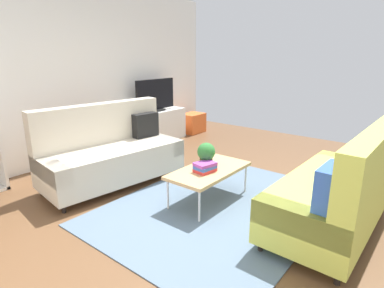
{
  "coord_description": "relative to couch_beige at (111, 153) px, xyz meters",
  "views": [
    {
      "loc": [
        -3.0,
        -2.1,
        1.78
      ],
      "look_at": [
        0.06,
        0.35,
        0.65
      ],
      "focal_mm": 29.64,
      "sensor_mm": 36.0,
      "label": 1
    }
  ],
  "objects": [
    {
      "name": "potted_plant",
      "position": [
        0.41,
        -1.35,
        0.15
      ],
      "size": [
        0.22,
        0.22,
        0.31
      ],
      "color": "brown",
      "rests_on": "coffee_table"
    },
    {
      "name": "table_book_1",
      "position": [
        0.27,
        -1.43,
        0.04
      ],
      "size": [
        0.26,
        0.21,
        0.04
      ],
      "primitive_type": "cube",
      "rotation": [
        0.0,
        0.0,
        -0.13
      ],
      "color": "#3359B2",
      "rests_on": "table_book_0"
    },
    {
      "name": "table_book_0",
      "position": [
        0.27,
        -1.43,
        -0.0
      ],
      "size": [
        0.26,
        0.21,
        0.04
      ],
      "primitive_type": "cube",
      "rotation": [
        0.0,
        0.0,
        -0.15
      ],
      "color": "red",
      "rests_on": "coffee_table"
    },
    {
      "name": "wall_far",
      "position": [
        0.42,
        1.38,
        1.01
      ],
      "size": [
        6.4,
        0.12,
        2.9
      ],
      "primitive_type": "cube",
      "color": "white",
      "rests_on": "ground_plane"
    },
    {
      "name": "area_rug",
      "position": [
        0.33,
        -1.62,
        -0.44
      ],
      "size": [
        2.9,
        2.2,
        0.01
      ],
      "primitive_type": "cube",
      "color": "slate",
      "rests_on": "ground_plane"
    },
    {
      "name": "storage_trunk",
      "position": [
        3.02,
        0.94,
        -0.22
      ],
      "size": [
        0.52,
        0.4,
        0.44
      ],
      "primitive_type": "cube",
      "color": "orange",
      "rests_on": "ground_plane"
    },
    {
      "name": "couch_green",
      "position": [
        0.66,
        -2.84,
        0.0
      ],
      "size": [
        1.92,
        0.88,
        1.1
      ],
      "rotation": [
        0.0,
        0.0,
        -0.02
      ],
      "color": "#C1CC51",
      "rests_on": "ground_plane"
    },
    {
      "name": "vase_0",
      "position": [
        1.34,
        1.09,
        0.3
      ],
      "size": [
        0.14,
        0.14,
        0.19
      ],
      "primitive_type": "cylinder",
      "color": "silver",
      "rests_on": "tv_console"
    },
    {
      "name": "tv",
      "position": [
        1.92,
        1.02,
        0.51
      ],
      "size": [
        1.0,
        0.2,
        0.64
      ],
      "color": "black",
      "rests_on": "tv_console"
    },
    {
      "name": "table_book_2",
      "position": [
        0.27,
        -1.43,
        0.08
      ],
      "size": [
        0.27,
        0.23,
        0.04
      ],
      "primitive_type": "cube",
      "rotation": [
        0.0,
        0.0,
        -0.23
      ],
      "color": "purple",
      "rests_on": "table_book_1"
    },
    {
      "name": "ground_plane",
      "position": [
        0.42,
        -1.42,
        -0.44
      ],
      "size": [
        7.68,
        7.68,
        0.0
      ],
      "primitive_type": "plane",
      "color": "brown"
    },
    {
      "name": "tv_console",
      "position": [
        1.92,
        1.04,
        -0.12
      ],
      "size": [
        1.4,
        0.44,
        0.64
      ],
      "primitive_type": "cube",
      "color": "silver",
      "rests_on": "ground_plane"
    },
    {
      "name": "coffee_table",
      "position": [
        0.38,
        -1.42,
        -0.05
      ],
      "size": [
        1.1,
        0.56,
        0.42
      ],
      "color": "tan",
      "rests_on": "ground_plane"
    },
    {
      "name": "bottle_2",
      "position": [
        1.75,
        1.0,
        0.31
      ],
      "size": [
        0.04,
        0.04,
        0.22
      ],
      "primitive_type": "cylinder",
      "color": "gold",
      "rests_on": "tv_console"
    },
    {
      "name": "bottle_0",
      "position": [
        1.54,
        1.0,
        0.32
      ],
      "size": [
        0.05,
        0.05,
        0.23
      ],
      "primitive_type": "cylinder",
      "color": "silver",
      "rests_on": "tv_console"
    },
    {
      "name": "couch_beige",
      "position": [
        0.0,
        0.0,
        0.0
      ],
      "size": [
        1.99,
        1.08,
        1.1
      ],
      "rotation": [
        0.0,
        0.0,
        3.01
      ],
      "color": "beige",
      "rests_on": "ground_plane"
    },
    {
      "name": "bottle_1",
      "position": [
        1.65,
        1.0,
        0.3
      ],
      "size": [
        0.05,
        0.05,
        0.2
      ],
      "primitive_type": "cylinder",
      "color": "#3359B2",
      "rests_on": "tv_console"
    }
  ]
}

